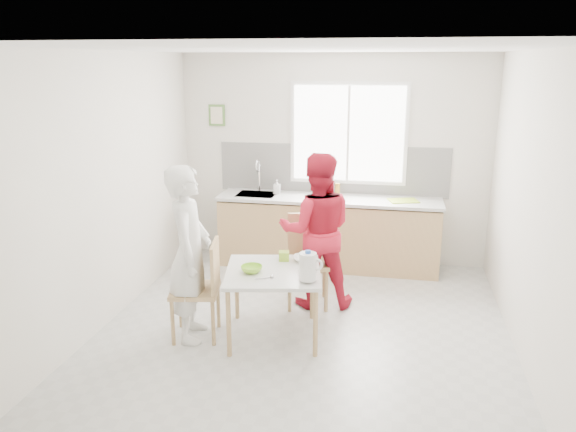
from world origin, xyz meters
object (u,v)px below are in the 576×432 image
(chair_far, at_px, (307,255))
(wine_bottle_b, at_px, (317,184))
(person_red, at_px, (317,231))
(person_white, at_px, (190,254))
(bowl_green, at_px, (252,269))
(wine_bottle_a, at_px, (328,182))
(dining_table, at_px, (273,277))
(milk_jug, at_px, (308,266))
(chair_left, at_px, (202,285))
(bowl_white, at_px, (304,259))

(chair_far, bearing_deg, wine_bottle_b, 82.79)
(wine_bottle_b, bearing_deg, person_red, -81.87)
(person_white, bearing_deg, bowl_green, -94.90)
(wine_bottle_a, bearing_deg, dining_table, -96.14)
(dining_table, relative_size, milk_jug, 3.78)
(person_white, bearing_deg, milk_jug, -104.24)
(chair_far, relative_size, wine_bottle_a, 3.08)
(bowl_green, xyz_separation_m, milk_jug, (0.56, -0.13, 0.12))
(dining_table, relative_size, chair_left, 1.08)
(chair_left, distance_m, milk_jug, 1.08)
(chair_left, xyz_separation_m, person_red, (0.96, 0.96, 0.31))
(bowl_white, xyz_separation_m, wine_bottle_b, (-0.14, 1.82, 0.36))
(dining_table, height_order, milk_jug, milk_jug)
(bowl_green, bearing_deg, person_white, -174.04)
(bowl_white, bearing_deg, person_red, 85.08)
(person_white, distance_m, bowl_green, 0.60)
(person_white, relative_size, person_red, 1.01)
(person_white, relative_size, wine_bottle_b, 5.65)
(chair_far, distance_m, bowl_white, 0.60)
(wine_bottle_a, bearing_deg, person_red, -87.68)
(chair_far, xyz_separation_m, person_white, (-0.96, -1.02, 0.30))
(bowl_green, bearing_deg, milk_jug, -12.90)
(dining_table, bearing_deg, wine_bottle_b, 87.08)
(person_white, bearing_deg, chair_left, -90.00)
(milk_jug, height_order, wine_bottle_a, wine_bottle_a)
(person_white, xyz_separation_m, wine_bottle_a, (1.01, 2.35, 0.23))
(person_white, bearing_deg, wine_bottle_a, -34.00)
(person_white, bearing_deg, dining_table, -90.00)
(dining_table, bearing_deg, bowl_green, -155.10)
(dining_table, xyz_separation_m, person_red, (0.29, 0.83, 0.23))
(bowl_green, bearing_deg, chair_left, -175.12)
(person_white, bearing_deg, wine_bottle_b, -31.97)
(person_white, xyz_separation_m, milk_jug, (1.14, -0.07, -0.02))
(dining_table, distance_m, wine_bottle_b, 2.18)
(bowl_white, bearing_deg, person_white, -156.14)
(milk_jug, bearing_deg, wine_bottle_a, 82.30)
(wine_bottle_b, bearing_deg, milk_jug, -83.59)
(bowl_green, distance_m, wine_bottle_b, 2.26)
(chair_left, relative_size, wine_bottle_a, 3.01)
(person_white, relative_size, wine_bottle_a, 5.30)
(chair_far, xyz_separation_m, wine_bottle_a, (0.05, 1.33, 0.54))
(bowl_white, bearing_deg, wine_bottle_a, 90.30)
(person_white, bearing_deg, chair_far, -53.95)
(chair_left, xyz_separation_m, wine_bottle_a, (0.90, 2.33, 0.55))
(person_red, distance_m, milk_jug, 1.05)
(milk_jug, height_order, wine_bottle_b, wine_bottle_b)
(chair_left, distance_m, chair_far, 1.32)
(dining_table, xyz_separation_m, wine_bottle_a, (0.24, 2.21, 0.47))
(chair_far, distance_m, person_white, 1.43)
(chair_far, relative_size, person_red, 0.59)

